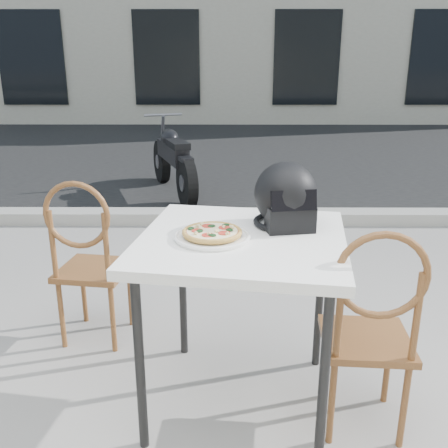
{
  "coord_description": "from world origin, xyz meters",
  "views": [
    {
      "loc": [
        -0.24,
        -1.78,
        1.56
      ],
      "look_at": [
        -0.25,
        0.26,
        0.89
      ],
      "focal_mm": 40.0,
      "sensor_mm": 36.0,
      "label": 1
    }
  ],
  "objects_px": {
    "pizza": "(212,232)",
    "cafe_chair_side": "(87,254)",
    "cafe_table_main": "(242,253)",
    "motorcycle": "(173,161)",
    "cafe_chair_main": "(371,323)",
    "helmet": "(286,198)",
    "plate": "(212,237)"
  },
  "relations": [
    {
      "from": "plate",
      "to": "pizza",
      "type": "relative_size",
      "value": 1.17
    },
    {
      "from": "motorcycle",
      "to": "pizza",
      "type": "bearing_deg",
      "value": -100.87
    },
    {
      "from": "helmet",
      "to": "cafe_chair_main",
      "type": "relative_size",
      "value": 0.35
    },
    {
      "from": "helmet",
      "to": "motorcycle",
      "type": "height_order",
      "value": "helmet"
    },
    {
      "from": "pizza",
      "to": "cafe_chair_side",
      "type": "bearing_deg",
      "value": 141.85
    },
    {
      "from": "plate",
      "to": "cafe_chair_side",
      "type": "distance_m",
      "value": 0.94
    },
    {
      "from": "pizza",
      "to": "cafe_chair_side",
      "type": "height_order",
      "value": "cafe_chair_side"
    },
    {
      "from": "cafe_table_main",
      "to": "cafe_chair_main",
      "type": "bearing_deg",
      "value": -21.75
    },
    {
      "from": "plate",
      "to": "pizza",
      "type": "height_order",
      "value": "pizza"
    },
    {
      "from": "pizza",
      "to": "motorcycle",
      "type": "distance_m",
      "value": 4.02
    },
    {
      "from": "cafe_chair_side",
      "to": "motorcycle",
      "type": "xyz_separation_m",
      "value": [
        0.11,
        3.4,
        -0.14
      ]
    },
    {
      "from": "motorcycle",
      "to": "cafe_chair_side",
      "type": "bearing_deg",
      "value": -111.26
    },
    {
      "from": "cafe_table_main",
      "to": "cafe_chair_side",
      "type": "height_order",
      "value": "cafe_chair_side"
    },
    {
      "from": "plate",
      "to": "pizza",
      "type": "distance_m",
      "value": 0.02
    },
    {
      "from": "cafe_table_main",
      "to": "plate",
      "type": "xyz_separation_m",
      "value": [
        -0.13,
        -0.03,
        0.09
      ]
    },
    {
      "from": "cafe_chair_main",
      "to": "helmet",
      "type": "bearing_deg",
      "value": -43.6
    },
    {
      "from": "cafe_table_main",
      "to": "cafe_chair_side",
      "type": "bearing_deg",
      "value": 147.85
    },
    {
      "from": "motorcycle",
      "to": "cafe_chair_main",
      "type": "bearing_deg",
      "value": -92.6
    },
    {
      "from": "cafe_chair_main",
      "to": "motorcycle",
      "type": "relative_size",
      "value": 0.54
    },
    {
      "from": "cafe_chair_main",
      "to": "motorcycle",
      "type": "distance_m",
      "value": 4.32
    },
    {
      "from": "plate",
      "to": "helmet",
      "type": "xyz_separation_m",
      "value": [
        0.33,
        0.18,
        0.12
      ]
    },
    {
      "from": "helmet",
      "to": "cafe_table_main",
      "type": "bearing_deg",
      "value": -152.57
    },
    {
      "from": "cafe_table_main",
      "to": "pizza",
      "type": "height_order",
      "value": "pizza"
    },
    {
      "from": "helmet",
      "to": "pizza",
      "type": "bearing_deg",
      "value": -160.68
    },
    {
      "from": "pizza",
      "to": "helmet",
      "type": "relative_size",
      "value": 1.0
    },
    {
      "from": "cafe_table_main",
      "to": "helmet",
      "type": "height_order",
      "value": "helmet"
    },
    {
      "from": "cafe_table_main",
      "to": "pizza",
      "type": "relative_size",
      "value": 2.95
    },
    {
      "from": "plate",
      "to": "pizza",
      "type": "bearing_deg",
      "value": 98.18
    },
    {
      "from": "cafe_table_main",
      "to": "plate",
      "type": "relative_size",
      "value": 2.53
    },
    {
      "from": "plate",
      "to": "helmet",
      "type": "bearing_deg",
      "value": 28.84
    },
    {
      "from": "plate",
      "to": "motorcycle",
      "type": "height_order",
      "value": "motorcycle"
    },
    {
      "from": "cafe_table_main",
      "to": "cafe_chair_side",
      "type": "relative_size",
      "value": 1.03
    }
  ]
}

